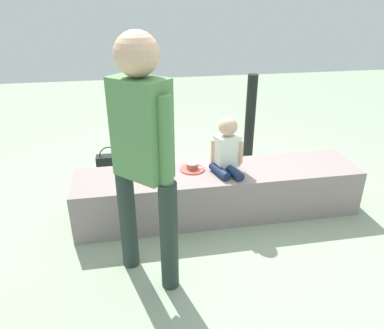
{
  "coord_description": "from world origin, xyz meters",
  "views": [
    {
      "loc": [
        -0.74,
        -2.77,
        1.84
      ],
      "look_at": [
        -0.3,
        -0.35,
        0.67
      ],
      "focal_mm": 33.95,
      "sensor_mm": 36.0,
      "label": 1
    }
  ],
  "objects_px": {
    "adult_standing": "(142,145)",
    "cake_plate": "(192,167)",
    "water_bottle_near_gift": "(277,172)",
    "child_seated": "(227,148)",
    "gift_bag": "(163,162)",
    "handbag_black_leather": "(110,164)"
  },
  "relations": [
    {
      "from": "child_seated",
      "to": "water_bottle_near_gift",
      "type": "distance_m",
      "value": 1.02
    },
    {
      "from": "adult_standing",
      "to": "cake_plate",
      "type": "bearing_deg",
      "value": 59.91
    },
    {
      "from": "adult_standing",
      "to": "water_bottle_near_gift",
      "type": "height_order",
      "value": "adult_standing"
    },
    {
      "from": "child_seated",
      "to": "water_bottle_near_gift",
      "type": "bearing_deg",
      "value": 34.73
    },
    {
      "from": "child_seated",
      "to": "gift_bag",
      "type": "xyz_separation_m",
      "value": [
        -0.48,
        0.83,
        -0.47
      ]
    },
    {
      "from": "water_bottle_near_gift",
      "to": "handbag_black_leather",
      "type": "distance_m",
      "value": 1.83
    },
    {
      "from": "adult_standing",
      "to": "cake_plate",
      "type": "height_order",
      "value": "adult_standing"
    },
    {
      "from": "child_seated",
      "to": "adult_standing",
      "type": "distance_m",
      "value": 1.08
    },
    {
      "from": "cake_plate",
      "to": "water_bottle_near_gift",
      "type": "xyz_separation_m",
      "value": [
        1.0,
        0.42,
        -0.34
      ]
    },
    {
      "from": "water_bottle_near_gift",
      "to": "cake_plate",
      "type": "bearing_deg",
      "value": -157.26
    },
    {
      "from": "child_seated",
      "to": "handbag_black_leather",
      "type": "bearing_deg",
      "value": 137.03
    },
    {
      "from": "cake_plate",
      "to": "water_bottle_near_gift",
      "type": "relative_size",
      "value": 0.96
    },
    {
      "from": "child_seated",
      "to": "gift_bag",
      "type": "bearing_deg",
      "value": 119.81
    },
    {
      "from": "water_bottle_near_gift",
      "to": "adult_standing",
      "type": "bearing_deg",
      "value": -140.51
    },
    {
      "from": "gift_bag",
      "to": "handbag_black_leather",
      "type": "distance_m",
      "value": 0.6
    },
    {
      "from": "adult_standing",
      "to": "water_bottle_near_gift",
      "type": "relative_size",
      "value": 7.12
    },
    {
      "from": "child_seated",
      "to": "handbag_black_leather",
      "type": "height_order",
      "value": "child_seated"
    },
    {
      "from": "cake_plate",
      "to": "water_bottle_near_gift",
      "type": "bearing_deg",
      "value": 22.74
    },
    {
      "from": "adult_standing",
      "to": "cake_plate",
      "type": "xyz_separation_m",
      "value": [
        0.45,
        0.78,
        -0.56
      ]
    },
    {
      "from": "adult_standing",
      "to": "water_bottle_near_gift",
      "type": "distance_m",
      "value": 2.08
    },
    {
      "from": "handbag_black_leather",
      "to": "gift_bag",
      "type": "bearing_deg",
      "value": -14.67
    },
    {
      "from": "cake_plate",
      "to": "handbag_black_leather",
      "type": "height_order",
      "value": "cake_plate"
    }
  ]
}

